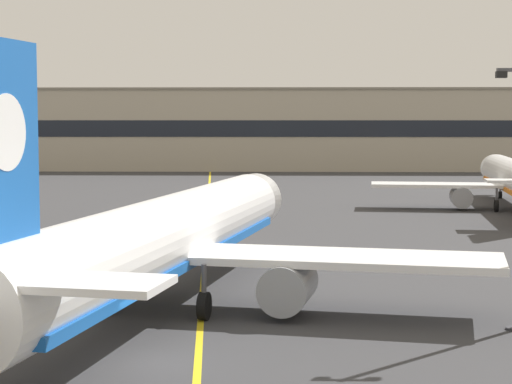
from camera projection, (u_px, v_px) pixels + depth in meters
The scene contains 5 objects.
ground_plane at pixel (142, 362), 33.80m from camera, with size 400.00×400.00×0.00m, color #353538.
taxiway_centreline at pixel (205, 247), 63.68m from camera, with size 0.30×180.00×0.01m, color yellow.
airliner_foreground at pixel (162, 240), 42.83m from camera, with size 32.32×41.24×11.65m.
safety_cone_by_nose_gear at pixel (215, 251), 60.10m from camera, with size 0.44×0.44×0.55m.
terminal_building at pixel (290, 129), 156.82m from camera, with size 117.78×12.40×14.29m.
Camera 1 is at (5.09, -33.03, 9.23)m, focal length 62.67 mm.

